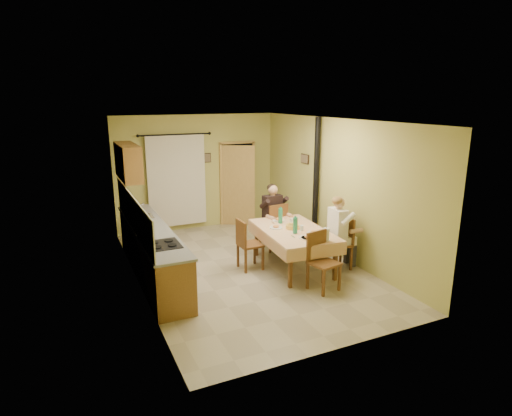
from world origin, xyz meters
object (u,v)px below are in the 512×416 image
chair_near (323,273)px  man_right (339,224)px  dining_table (293,248)px  chair_right (338,254)px  chair_far (273,236)px  chair_left (250,254)px  man_far (273,209)px  stove_flue (315,200)px

chair_near → man_right: man_right is taller
dining_table → man_right: (0.75, -0.41, 0.50)m
chair_near → chair_right: chair_near is taller
chair_near → chair_right: (0.80, 0.68, -0.00)m
chair_far → chair_right: 1.62m
chair_left → chair_far: bearing=129.8°
chair_far → chair_left: bearing=-145.3°
man_far → stove_flue: (0.93, -0.19, 0.15)m
man_far → stove_flue: stove_flue is taller
chair_far → chair_left: size_ratio=1.05×
dining_table → chair_right: (0.76, -0.41, -0.09)m
chair_right → dining_table: bearing=65.3°
chair_right → man_right: man_right is taller
man_far → man_right: (0.62, -1.51, 0.00)m
stove_flue → chair_left: bearing=-161.2°
chair_right → man_right: size_ratio=0.72×
dining_table → chair_right: 0.87m
chair_left → chair_right: bearing=64.9°
chair_near → man_far: 2.27m
dining_table → stove_flue: size_ratio=0.72×
dining_table → chair_near: 1.09m
dining_table → chair_near: bearing=-87.3°
chair_far → man_far: 0.59m
chair_left → stove_flue: 2.08m
dining_table → chair_far: chair_far is taller
dining_table → chair_far: 1.09m
chair_right → stove_flue: 1.53m
chair_near → stove_flue: stove_flue is taller
dining_table → man_far: 1.21m
chair_right → man_far: size_ratio=0.72×
chair_right → man_far: 1.74m
man_far → chair_near: bearing=-100.6°
dining_table → man_right: 0.99m
chair_left → man_far: 1.36m
chair_left → man_far: man_far is taller
man_right → chair_left: bearing=69.4°
chair_near → man_far: man_far is taller
chair_far → man_far: man_far is taller
chair_right → stove_flue: bearing=-9.0°
chair_far → stove_flue: (0.92, -0.18, 0.73)m
dining_table → chair_left: size_ratio=2.07×
man_far → chair_left: bearing=-144.7°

